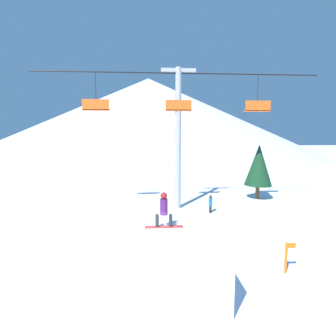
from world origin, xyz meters
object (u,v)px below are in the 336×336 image
at_px(snow_ramp, 177,263).
at_px(distant_skier, 210,203).
at_px(snowboarder, 164,210).
at_px(pine_tree_near, 259,165).
at_px(trail_marker, 287,257).

bearing_deg(snow_ramp, distant_skier, 69.73).
xyz_separation_m(snowboarder, distant_skier, (3.61, 7.59, -1.87)).
bearing_deg(pine_tree_near, distant_skier, -143.66).
height_order(pine_tree_near, trail_marker, pine_tree_near).
relative_size(snowboarder, trail_marker, 1.20).
height_order(snowboarder, trail_marker, snowboarder).
bearing_deg(pine_tree_near, trail_marker, -107.61).
distance_m(pine_tree_near, distant_skier, 6.33).
xyz_separation_m(snow_ramp, trail_marker, (4.33, 0.68, -0.25)).
xyz_separation_m(snow_ramp, snowboarder, (-0.42, 1.04, 1.61)).
bearing_deg(snowboarder, snow_ramp, -68.18).
bearing_deg(pine_tree_near, snowboarder, -127.05).
bearing_deg(trail_marker, snow_ramp, -171.05).
distance_m(pine_tree_near, trail_marker, 12.23).
xyz_separation_m(pine_tree_near, trail_marker, (-3.64, -11.47, -2.18)).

